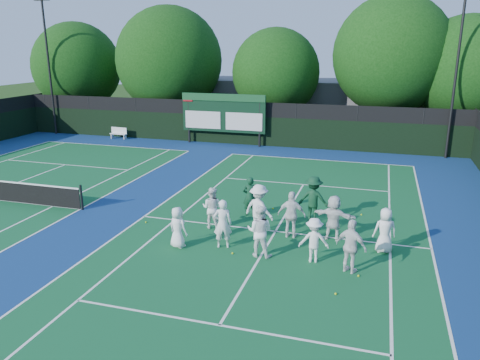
# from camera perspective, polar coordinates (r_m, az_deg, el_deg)

# --- Properties ---
(ground) EXTENTS (120.00, 120.00, 0.00)m
(ground) POSITION_cam_1_polar(r_m,az_deg,el_deg) (16.82, 3.60, -7.54)
(ground) COLOR #1A380F
(ground) RESTS_ON ground
(court_apron) EXTENTS (34.00, 32.00, 0.01)m
(court_apron) POSITION_cam_1_polar(r_m,az_deg,el_deg) (19.78, -12.91, -4.22)
(court_apron) COLOR navy
(court_apron) RESTS_ON ground
(near_court) EXTENTS (11.05, 23.85, 0.01)m
(near_court) POSITION_cam_1_polar(r_m,az_deg,el_deg) (17.72, 4.35, -6.26)
(near_court) COLOR #115329
(near_court) RESTS_ON ground
(back_fence) EXTENTS (34.00, 0.08, 3.00)m
(back_fence) POSITION_cam_1_polar(r_m,az_deg,el_deg) (32.87, -0.13, 6.70)
(back_fence) COLOR black
(back_fence) RESTS_ON ground
(scoreboard) EXTENTS (6.00, 0.21, 3.55)m
(scoreboard) POSITION_cam_1_polar(r_m,az_deg,el_deg) (32.66, -2.06, 8.11)
(scoreboard) COLOR black
(scoreboard) RESTS_ON ground
(clubhouse) EXTENTS (18.00, 6.00, 4.00)m
(clubhouse) POSITION_cam_1_polar(r_m,az_deg,el_deg) (39.69, 8.91, 9.08)
(clubhouse) COLOR slate
(clubhouse) RESTS_ON ground
(light_pole_left) EXTENTS (1.20, 0.30, 10.12)m
(light_pole_left) POSITION_cam_1_polar(r_m,az_deg,el_deg) (39.26, -22.44, 14.32)
(light_pole_left) COLOR black
(light_pole_left) RESTS_ON ground
(light_pole_right) EXTENTS (1.20, 0.30, 10.12)m
(light_pole_right) POSITION_cam_1_polar(r_m,az_deg,el_deg) (30.99, 25.10, 13.85)
(light_pole_right) COLOR black
(light_pole_right) RESTS_ON ground
(bench) EXTENTS (1.36, 0.47, 0.85)m
(bench) POSITION_cam_1_polar(r_m,az_deg,el_deg) (36.19, -14.56, 5.61)
(bench) COLOR silver
(bench) RESTS_ON ground
(tree_a) EXTENTS (7.24, 7.24, 8.63)m
(tree_a) POSITION_cam_1_polar(r_m,az_deg,el_deg) (42.46, -19.02, 12.70)
(tree_a) COLOR black
(tree_a) RESTS_ON ground
(tree_b) EXTENTS (8.26, 8.26, 9.73)m
(tree_b) POSITION_cam_1_polar(r_m,az_deg,el_deg) (38.17, -8.34, 13.93)
(tree_b) COLOR black
(tree_b) RESTS_ON ground
(tree_c) EXTENTS (6.44, 6.44, 8.02)m
(tree_c) POSITION_cam_1_polar(r_m,az_deg,el_deg) (35.47, 4.66, 12.67)
(tree_c) COLOR black
(tree_c) RESTS_ON ground
(tree_d) EXTENTS (8.03, 8.03, 10.11)m
(tree_d) POSITION_cam_1_polar(r_m,az_deg,el_deg) (34.61, 18.28, 13.93)
(tree_d) COLOR black
(tree_d) RESTS_ON ground
(tree_e) EXTENTS (7.06, 7.06, 8.74)m
(tree_e) POSITION_cam_1_polar(r_m,az_deg,el_deg) (35.05, 26.05, 11.73)
(tree_e) COLOR black
(tree_e) RESTS_ON ground
(tennis_ball_0) EXTENTS (0.07, 0.07, 0.07)m
(tennis_ball_0) POSITION_cam_1_polar(r_m,az_deg,el_deg) (15.85, -0.92, -8.92)
(tennis_ball_0) COLOR #B3D218
(tennis_ball_0) RESTS_ON ground
(tennis_ball_1) EXTENTS (0.07, 0.07, 0.07)m
(tennis_ball_1) POSITION_cam_1_polar(r_m,az_deg,el_deg) (19.92, 14.58, -4.11)
(tennis_ball_1) COLOR #B3D218
(tennis_ball_1) RESTS_ON ground
(tennis_ball_2) EXTENTS (0.07, 0.07, 0.07)m
(tennis_ball_2) POSITION_cam_1_polar(r_m,az_deg,el_deg) (13.76, 11.59, -13.43)
(tennis_ball_2) COLOR #B3D218
(tennis_ball_2) RESTS_ON ground
(tennis_ball_3) EXTENTS (0.07, 0.07, 0.07)m
(tennis_ball_3) POSITION_cam_1_polar(r_m,az_deg,el_deg) (18.85, -11.40, -5.07)
(tennis_ball_3) COLOR #B3D218
(tennis_ball_3) RESTS_ON ground
(tennis_ball_4) EXTENTS (0.07, 0.07, 0.07)m
(tennis_ball_4) POSITION_cam_1_polar(r_m,az_deg,el_deg) (20.03, 4.04, -3.49)
(tennis_ball_4) COLOR #B3D218
(tennis_ball_4) RESTS_ON ground
(tennis_ball_5) EXTENTS (0.07, 0.07, 0.07)m
(tennis_ball_5) POSITION_cam_1_polar(r_m,az_deg,el_deg) (14.86, 14.24, -11.25)
(tennis_ball_5) COLOR #B3D218
(tennis_ball_5) RESTS_ON ground
(player_front_0) EXTENTS (0.82, 0.66, 1.45)m
(player_front_0) POSITION_cam_1_polar(r_m,az_deg,el_deg) (16.26, -7.60, -5.75)
(player_front_0) COLOR white
(player_front_0) RESTS_ON ground
(player_front_1) EXTENTS (0.74, 0.60, 1.74)m
(player_front_1) POSITION_cam_1_polar(r_m,az_deg,el_deg) (16.04, -2.13, -5.36)
(player_front_1) COLOR white
(player_front_1) RESTS_ON ground
(player_front_2) EXTENTS (0.86, 0.68, 1.77)m
(player_front_2) POSITION_cam_1_polar(r_m,az_deg,el_deg) (15.42, 2.41, -6.23)
(player_front_2) COLOR white
(player_front_2) RESTS_ON ground
(player_front_3) EXTENTS (1.04, 0.71, 1.49)m
(player_front_3) POSITION_cam_1_polar(r_m,az_deg,el_deg) (15.24, 9.00, -7.26)
(player_front_3) COLOR white
(player_front_3) RESTS_ON ground
(player_front_4) EXTENTS (1.09, 0.81, 1.72)m
(player_front_4) POSITION_cam_1_polar(r_m,az_deg,el_deg) (14.73, 13.41, -7.89)
(player_front_4) COLOR silver
(player_front_4) RESTS_ON ground
(player_back_0) EXTENTS (0.82, 0.65, 1.61)m
(player_back_0) POSITION_cam_1_polar(r_m,az_deg,el_deg) (17.79, -3.44, -3.41)
(player_back_0) COLOR white
(player_back_0) RESTS_ON ground
(player_back_1) EXTENTS (1.38, 1.10, 1.86)m
(player_back_1) POSITION_cam_1_polar(r_m,az_deg,el_deg) (17.27, 2.32, -3.55)
(player_back_1) COLOR white
(player_back_1) RESTS_ON ground
(player_back_2) EXTENTS (1.02, 0.43, 1.74)m
(player_back_2) POSITION_cam_1_polar(r_m,az_deg,el_deg) (16.96, 6.32, -4.24)
(player_back_2) COLOR white
(player_back_2) RESTS_ON ground
(player_back_3) EXTENTS (1.61, 0.78, 1.67)m
(player_back_3) POSITION_cam_1_polar(r_m,az_deg,el_deg) (17.02, 11.35, -4.53)
(player_back_3) COLOR white
(player_back_3) RESTS_ON ground
(player_back_4) EXTENTS (0.87, 0.68, 1.56)m
(player_back_4) POSITION_cam_1_polar(r_m,az_deg,el_deg) (16.45, 17.24, -5.89)
(player_back_4) COLOR white
(player_back_4) RESTS_ON ground
(coach_left) EXTENTS (0.69, 0.56, 1.64)m
(coach_left) POSITION_cam_1_polar(r_m,az_deg,el_deg) (19.03, 1.20, -2.02)
(coach_left) COLOR #0F3922
(coach_left) RESTS_ON ground
(coach_right) EXTENTS (1.21, 0.73, 1.84)m
(coach_right) POSITION_cam_1_polar(r_m,az_deg,el_deg) (18.60, 8.94, -2.32)
(coach_right) COLOR #0F3820
(coach_right) RESTS_ON ground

